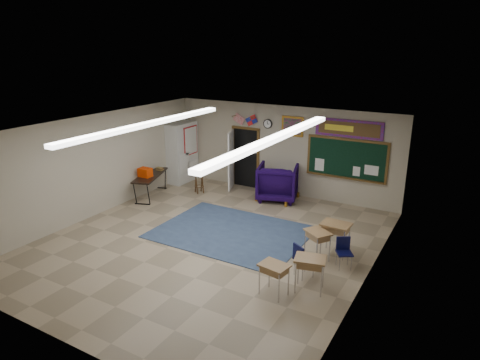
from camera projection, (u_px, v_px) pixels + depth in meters
The scene contains 25 objects.
floor at pixel (209, 242), 11.12m from camera, with size 9.00×9.00×0.00m, color gray.
back_wall at pixel (282, 150), 14.38m from camera, with size 8.00×0.04×3.00m, color #A79B87.
front_wall at pixel (53, 265), 6.94m from camera, with size 8.00×0.04×3.00m, color #A79B87.
left_wall at pixel (95, 166), 12.55m from camera, with size 0.04×9.00×3.00m, color #A79B87.
right_wall at pixel (370, 219), 8.77m from camera, with size 0.04×9.00×3.00m, color #A79B87.
ceiling at pixel (206, 128), 10.20m from camera, with size 8.00×9.00×0.04m, color #B8B8B3.
area_rug at pixel (231, 232), 11.68m from camera, with size 4.00×3.00×0.02m, color #374C69.
fluorescent_strips at pixel (206, 131), 10.22m from camera, with size 3.86×6.00×0.10m, color white, non-canonical shape.
doorway at pixel (241, 158), 15.10m from camera, with size 1.10×0.89×2.16m.
chalkboard at pixel (346, 160), 13.32m from camera, with size 2.55×0.14×1.30m.
bulletin_board at pixel (349, 129), 13.02m from camera, with size 2.10×0.05×0.55m.
framed_art_print at pixel (292, 126), 13.93m from camera, with size 0.75×0.05×0.65m.
wall_clock at pixel (268, 124), 14.35m from camera, with size 0.32×0.05×0.32m.
wall_flags at pixel (245, 118), 14.69m from camera, with size 1.16×0.06×0.70m, color red, non-canonical shape.
storage_cabinet at pixel (182, 153), 15.72m from camera, with size 0.59×1.25×2.20m.
wingback_armchair at pixel (278, 182), 14.02m from camera, with size 1.25×1.29×1.17m, color black.
student_chair_reading at pixel (267, 188), 14.05m from camera, with size 0.40×0.40×0.80m, color #080A32, non-canonical shape.
student_chair_desk_a at pixel (304, 260), 9.38m from camera, with size 0.39×0.39×0.79m, color #080A32, non-canonical shape.
student_chair_desk_b at pixel (344, 254), 9.74m from camera, with size 0.36×0.36×0.72m, color #080A32, non-canonical shape.
student_desk_front_left at pixel (317, 243), 10.14m from camera, with size 0.75×0.71×0.72m.
student_desk_front_right at pixel (335, 237), 10.36m from camera, with size 0.70×0.53×0.81m.
student_desk_back_left at pixel (274, 278), 8.68m from camera, with size 0.64×0.52×0.69m.
student_desk_back_right at pixel (310, 272), 8.83m from camera, with size 0.73×0.61×0.76m.
folding_table at pixel (151, 184), 14.33m from camera, with size 1.22×1.94×1.05m.
wooden_stool at pixel (199, 183), 14.68m from camera, with size 0.39×0.39×0.69m.
Camera 1 is at (5.72, -8.36, 4.94)m, focal length 32.00 mm.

